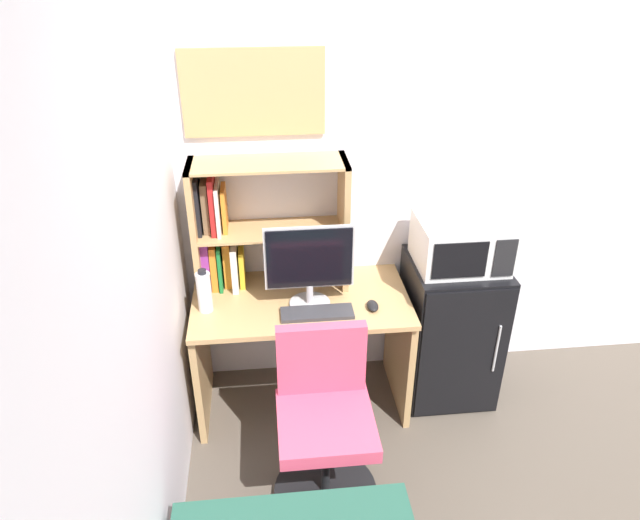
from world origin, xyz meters
TOP-DOWN VIEW (x-y plane):
  - wall_back at (0.40, 0.02)m, footprint 6.40×0.04m
  - wall_left at (-1.62, -1.60)m, footprint 0.04×4.40m
  - desk at (-0.97, -0.32)m, footprint 1.16×0.63m
  - hutch_bookshelf at (-1.24, -0.13)m, footprint 0.81×0.28m
  - monitor at (-0.93, -0.38)m, footprint 0.46×0.21m
  - keyboard at (-0.90, -0.47)m, footprint 0.37×0.13m
  - computer_mouse at (-0.60, -0.45)m, footprint 0.06×0.10m
  - water_bottle at (-1.47, -0.37)m, footprint 0.07×0.07m
  - mini_fridge at (-0.10, -0.28)m, footprint 0.50×0.53m
  - microwave at (-0.10, -0.27)m, footprint 0.47×0.39m
  - desk_chair at (-0.91, -0.94)m, footprint 0.51×0.51m
  - wall_corkboard at (-1.16, -0.01)m, footprint 0.71×0.02m

SIDE VIEW (x-z plane):
  - desk_chair at x=-0.91m, z-range -0.05..0.83m
  - mini_fridge at x=-0.10m, z-range 0.00..0.86m
  - desk at x=-0.97m, z-range 0.14..0.86m
  - keyboard at x=-0.90m, z-range 0.72..0.74m
  - computer_mouse at x=-0.60m, z-range 0.72..0.76m
  - water_bottle at x=-1.47m, z-range 0.72..0.96m
  - monitor at x=-0.93m, z-range 0.74..1.20m
  - microwave at x=-0.10m, z-range 0.86..1.13m
  - hutch_bookshelf at x=-1.24m, z-range 0.71..1.42m
  - wall_back at x=0.40m, z-range 0.00..2.60m
  - wall_left at x=-1.62m, z-range 0.00..2.60m
  - wall_corkboard at x=-1.16m, z-range 1.54..1.97m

